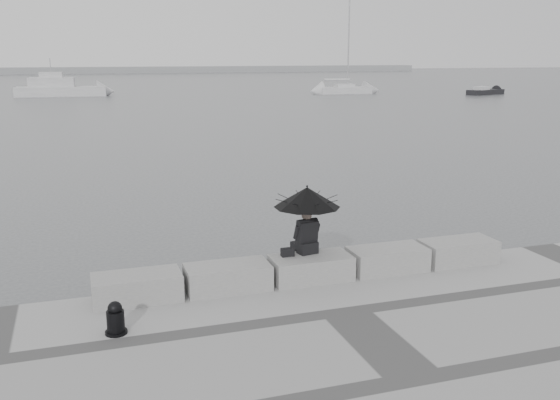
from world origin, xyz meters
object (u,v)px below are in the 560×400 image
object	(u,v)px
sailboat_right	(344,89)
small_motorboat	(485,92)
mooring_bollard	(116,321)
motor_cruiser	(61,89)
seated_person	(307,203)

from	to	relation	value
sailboat_right	small_motorboat	world-z (taller)	sailboat_right
mooring_bollard	sailboat_right	world-z (taller)	sailboat_right
motor_cruiser	mooring_bollard	bearing A→B (deg)	-83.83
sailboat_right	motor_cruiser	size ratio (longest dim) A/B	1.24
sailboat_right	motor_cruiser	bearing A→B (deg)	173.64
mooring_bollard	motor_cruiser	distance (m)	69.27
mooring_bollard	sailboat_right	size ratio (longest dim) A/B	0.04
motor_cruiser	small_motorboat	world-z (taller)	motor_cruiser
sailboat_right	motor_cruiser	distance (m)	34.27
seated_person	sailboat_right	size ratio (longest dim) A/B	0.11
seated_person	sailboat_right	xyz separation A→B (m)	(28.29, 61.61, -1.49)
seated_person	mooring_bollard	size ratio (longest dim) A/B	2.48
mooring_bollard	motor_cruiser	bearing A→B (deg)	91.30
sailboat_right	small_motorboat	distance (m)	17.30
mooring_bollard	small_motorboat	size ratio (longest dim) A/B	0.10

